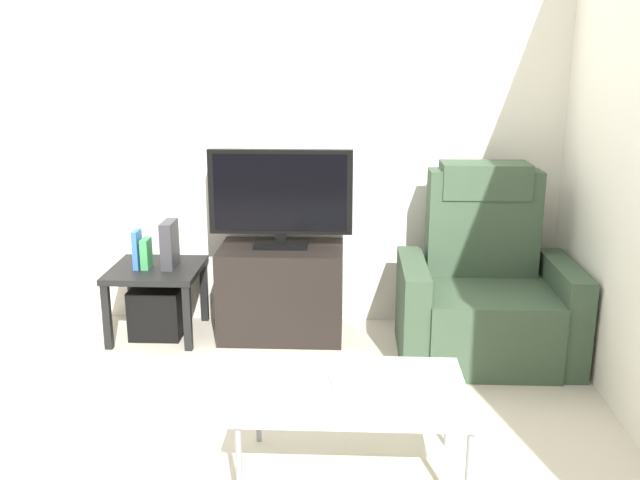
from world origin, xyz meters
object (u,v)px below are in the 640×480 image
(coffee_table, at_px, (353,393))
(television, at_px, (281,196))
(tv_stand, at_px, (282,291))
(cell_phone, at_px, (338,379))
(game_console, at_px, (170,244))
(recliner_armchair, at_px, (485,291))
(book_leftmost, at_px, (137,249))
(book_middle, at_px, (146,253))
(side_table, at_px, (156,278))
(subwoofer_box, at_px, (159,310))

(coffee_table, bearing_deg, television, 105.90)
(television, bearing_deg, coffee_table, -74.10)
(tv_stand, xyz_separation_m, cell_phone, (0.37, -1.44, 0.13))
(game_console, bearing_deg, television, 2.84)
(recliner_armchair, relative_size, book_leftmost, 4.63)
(television, xyz_separation_m, book_middle, (-0.81, -0.06, -0.35))
(recliner_armchair, bearing_deg, side_table, 166.94)
(tv_stand, height_order, game_console, game_console)
(television, xyz_separation_m, subwoofer_box, (-0.76, -0.04, -0.72))
(television, xyz_separation_m, coffee_table, (0.43, -1.52, -0.49))
(book_leftmost, bearing_deg, book_middle, 0.00)
(tv_stand, xyz_separation_m, book_leftmost, (-0.86, -0.04, 0.27))
(coffee_table, distance_m, cell_phone, 0.09)
(side_table, distance_m, coffee_table, 1.90)
(side_table, relative_size, book_leftmost, 2.32)
(subwoofer_box, xyz_separation_m, book_middle, (-0.05, -0.02, 0.37))
(television, relative_size, subwoofer_box, 2.78)
(cell_phone, bearing_deg, side_table, 118.56)
(television, distance_m, book_middle, 0.88)
(tv_stand, bearing_deg, book_middle, -176.86)
(coffee_table, bearing_deg, cell_phone, 134.07)
(subwoofer_box, bearing_deg, side_table, -90.00)
(tv_stand, height_order, subwoofer_box, tv_stand)
(television, relative_size, game_console, 3.01)
(tv_stand, bearing_deg, game_console, -178.77)
(subwoofer_box, bearing_deg, television, 3.25)
(side_table, bearing_deg, tv_stand, 1.83)
(coffee_table, bearing_deg, recliner_armchair, 59.67)
(recliner_armchair, relative_size, cell_phone, 7.20)
(tv_stand, height_order, book_leftmost, book_leftmost)
(book_middle, bearing_deg, game_console, 12.32)
(side_table, height_order, book_leftmost, book_leftmost)
(recliner_armchair, bearing_deg, game_console, 166.37)
(recliner_armchair, bearing_deg, book_leftmost, 167.75)
(television, xyz_separation_m, book_leftmost, (-0.86, -0.06, -0.32))
(television, height_order, side_table, television)
(side_table, relative_size, book_middle, 2.95)
(tv_stand, relative_size, cell_phone, 4.95)
(recliner_armchair, xyz_separation_m, book_middle, (-2.00, 0.16, 0.15))
(side_table, bearing_deg, subwoofer_box, 90.00)
(tv_stand, height_order, book_middle, book_middle)
(book_leftmost, height_order, coffee_table, book_leftmost)
(tv_stand, xyz_separation_m, television, (-0.00, 0.02, 0.59))
(subwoofer_box, bearing_deg, coffee_table, -51.02)
(tv_stand, xyz_separation_m, game_console, (-0.67, -0.01, 0.29))
(tv_stand, distance_m, game_console, 0.73)
(television, relative_size, book_middle, 4.68)
(subwoofer_box, distance_m, book_middle, 0.37)
(side_table, xyz_separation_m, game_console, (0.09, 0.01, 0.21))
(cell_phone, bearing_deg, television, 94.12)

